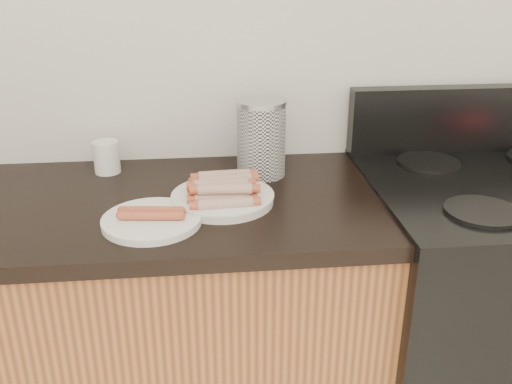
{
  "coord_description": "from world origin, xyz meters",
  "views": [
    {
      "loc": [
        -0.05,
        0.34,
        1.49
      ],
      "look_at": [
        0.08,
        1.62,
        0.94
      ],
      "focal_mm": 40.0,
      "sensor_mm": 36.0,
      "label": 1
    }
  ],
  "objects": [
    {
      "name": "stove",
      "position": [
        0.78,
        1.68,
        0.46
      ],
      "size": [
        0.76,
        0.65,
        0.91
      ],
      "color": "black",
      "rests_on": "floor"
    },
    {
      "name": "plain_sausages",
      "position": [
        -0.17,
        1.55,
        0.93
      ],
      "size": [
        0.14,
        0.06,
        0.02
      ],
      "rotation": [
        0.0,
        0.0,
        -0.11
      ],
      "color": "#B26C36",
      "rests_on": "side_plate"
    },
    {
      "name": "side_plate",
      "position": [
        -0.17,
        1.55,
        0.91
      ],
      "size": [
        0.3,
        0.3,
        0.02
      ],
      "primitive_type": "cylinder",
      "rotation": [
        0.0,
        0.0,
        -0.4
      ],
      "color": "white",
      "rests_on": "counter_slab"
    },
    {
      "name": "wall_back",
      "position": [
        0.0,
        2.0,
        1.3
      ],
      "size": [
        4.0,
        0.04,
        2.6
      ],
      "primitive_type": "cube",
      "color": "silver",
      "rests_on": "ground"
    },
    {
      "name": "main_plate",
      "position": [
        -0.0,
        1.66,
        0.91
      ],
      "size": [
        0.32,
        0.32,
        0.02
      ],
      "primitive_type": "cylinder",
      "rotation": [
        0.0,
        0.0,
        -0.31
      ],
      "color": "silver",
      "rests_on": "counter_slab"
    },
    {
      "name": "mug",
      "position": [
        -0.32,
        1.9,
        0.95
      ],
      "size": [
        0.09,
        0.09,
        0.09
      ],
      "primitive_type": "cylinder",
      "rotation": [
        0.0,
        0.0,
        0.34
      ],
      "color": "silver",
      "rests_on": "counter_slab"
    },
    {
      "name": "burner_far_left",
      "position": [
        0.61,
        1.84,
        0.92
      ],
      "size": [
        0.18,
        0.18,
        0.01
      ],
      "primitive_type": "cylinder",
      "color": "black",
      "rests_on": "stove"
    },
    {
      "name": "canister",
      "position": [
        0.12,
        1.84,
        1.01
      ],
      "size": [
        0.14,
        0.14,
        0.22
      ],
      "rotation": [
        0.0,
        0.0,
        0.29
      ],
      "color": "white",
      "rests_on": "counter_slab"
    },
    {
      "name": "burner_near_left",
      "position": [
        0.61,
        1.51,
        0.92
      ],
      "size": [
        0.18,
        0.18,
        0.01
      ],
      "primitive_type": "cylinder",
      "color": "black",
      "rests_on": "stove"
    },
    {
      "name": "stove_panel",
      "position": [
        0.78,
        1.96,
        1.01
      ],
      "size": [
        0.76,
        0.06,
        0.2
      ],
      "primitive_type": "cube",
      "color": "black",
      "rests_on": "stove"
    },
    {
      "name": "hotdog_pile",
      "position": [
        -0.0,
        1.66,
        0.94
      ],
      "size": [
        0.13,
        0.18,
        0.05
      ],
      "rotation": [
        0.0,
        0.0,
        0.01
      ],
      "color": "maroon",
      "rests_on": "main_plate"
    }
  ]
}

